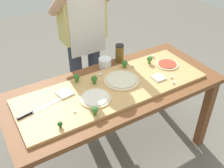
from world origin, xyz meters
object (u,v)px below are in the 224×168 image
Objects in this scene: cheese_crumble_e at (153,57)px; cheese_crumble_a at (174,83)px; pizza_whole_white_garlic at (95,98)px; broccoli_floret_back_left at (94,79)px; chefs_knife at (34,112)px; broccoli_floret_front_mid at (60,124)px; broccoli_floret_front_left at (76,77)px; cheese_crumble_b at (133,66)px; broccoli_floret_center_right at (95,110)px; sauce_jar at (120,53)px; pizza_whole_cheese_artichoke at (122,80)px; pizza_slice_far_right at (159,78)px; broccoli_floret_front_right at (150,59)px; cheese_crumble_d at (75,112)px; prep_table at (114,98)px; pizza_whole_tomato_red at (167,64)px; cook_center at (83,29)px; cheese_crumble_f at (172,77)px; cheese_crumble_c at (100,75)px; broccoli_floret_center_left at (125,64)px; flour_cup at (105,63)px; pizza_slice_center at (65,93)px.

cheese_crumble_a is at bearing -105.82° from cheese_crumble_e.
pizza_whole_white_garlic is 0.19m from broccoli_floret_back_left.
chefs_knife is 7.28× the size of broccoli_floret_front_mid.
cheese_crumble_e is at bearing 74.18° from cheese_crumble_a.
broccoli_floret_front_left is 0.50m from cheese_crumble_b.
broccoli_floret_center_right is 0.68m from cheese_crumble_a.
cheese_crumble_b is at bearing -82.17° from sauce_jar.
broccoli_floret_front_left is at bearing 140.86° from broccoli_floret_back_left.
pizza_whole_cheese_artichoke reaches higher than pizza_slice_far_right.
broccoli_floret_front_right is 5.16× the size of cheese_crumble_d.
broccoli_floret_front_mid is 0.50m from broccoli_floret_back_left.
broccoli_floret_front_left is (-0.30, 0.17, 0.03)m from pizza_whole_cheese_artichoke.
prep_table is 0.16m from pizza_whole_cheese_artichoke.
pizza_whole_white_garlic is at bearing -115.53° from broccoli_floret_back_left.
pizza_whole_tomato_red reaches higher than pizza_slice_far_right.
cheese_crumble_b is at bearing 155.14° from pizza_whole_tomato_red.
pizza_whole_cheese_artichoke is at bearing -28.53° from broccoli_floret_front_left.
chefs_knife is 0.41m from broccoli_floret_center_right.
broccoli_floret_front_right reaches higher than pizza_whole_white_garlic.
prep_table is 0.56m from cheese_crumble_e.
pizza_whole_cheese_artichoke is 0.17× the size of cook_center.
broccoli_floret_front_left is 4.03× the size of cheese_crumble_f.
chefs_knife is 15.05× the size of cheese_crumble_c.
chefs_knife is 3.41× the size of pizza_slice_far_right.
pizza_whole_tomato_red is 0.67× the size of pizza_whole_cheese_artichoke.
broccoli_floret_center_right is 4.10× the size of cheese_crumble_a.
cheese_crumble_f is (0.09, -0.05, 0.00)m from pizza_slice_far_right.
pizza_whole_tomato_red is 2.88× the size of broccoli_floret_center_left.
broccoli_floret_back_left is at bearing 156.96° from pizza_slice_far_right.
flour_cup is at bearing 135.44° from broccoli_floret_center_left.
flour_cup is at bearing 43.39° from broccoli_floret_back_left.
cheese_crumble_d is (-0.92, -0.14, -0.00)m from pizza_whole_tomato_red.
cheese_crumble_a is at bearing -6.37° from cheese_crumble_d.
cheese_crumble_c reaches higher than cheese_crumble_f.
cook_center is (-0.37, 0.80, 0.19)m from cheese_crumble_f.
broccoli_floret_back_left is at bearing 143.21° from prep_table.
flour_cup is at bearing 148.85° from pizza_whole_tomato_red.
broccoli_floret_front_right reaches higher than cheese_crumble_e.
cook_center reaches higher than cheese_crumble_d.
broccoli_floret_front_left reaches higher than pizza_whole_cheese_artichoke.
pizza_slice_far_right is (-0.19, -0.12, -0.00)m from pizza_whole_tomato_red.
cheese_crumble_d is (0.23, -0.14, 0.00)m from chefs_knife.
broccoli_floret_center_left and broccoli_floret_back_left have the same top height.
flour_cup is at bearing 124.01° from pizza_slice_far_right.
broccoli_floret_front_mid reaches higher than pizza_whole_tomato_red.
pizza_whole_white_garlic is 0.64m from cheese_crumble_f.
pizza_slice_center is (-0.71, 0.19, 0.00)m from pizza_slice_far_right.
broccoli_floret_front_left is at bearing 34.02° from pizza_slice_center.
broccoli_floret_front_mid is 2.72× the size of cheese_crumble_a.
cheese_crumble_e is at bearing 5.84° from pizza_slice_center.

